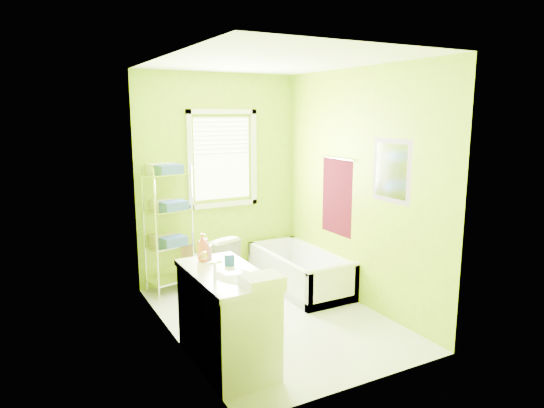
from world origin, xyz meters
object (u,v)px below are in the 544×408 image
wire_shelf_unit (169,215)px  toilet (212,262)px  bathtub (301,276)px  vanity (227,314)px

wire_shelf_unit → toilet: bearing=-20.2°
bathtub → toilet: 1.10m
toilet → bathtub: bearing=133.6°
toilet → wire_shelf_unit: 0.77m
toilet → wire_shelf_unit: bearing=-38.3°
toilet → wire_shelf_unit: wire_shelf_unit is taller
bathtub → vanity: (-1.49, -1.22, 0.28)m
vanity → toilet: bearing=72.7°
toilet → vanity: 1.82m
vanity → wire_shelf_unit: bearing=87.6°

